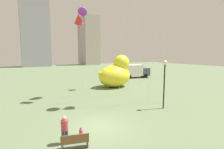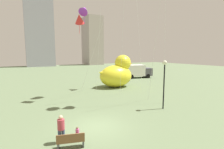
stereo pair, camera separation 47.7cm
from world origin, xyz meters
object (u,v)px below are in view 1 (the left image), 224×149
person_child (81,134)px  lamppost (165,73)px  kite_red (79,19)px  kite_purple (83,10)px  park_bench (75,141)px  person_adult (65,128)px  giant_inflatable_duck (116,73)px  box_truck (134,71)px

person_child → lamppost: (8.95, 1.95, 2.91)m
kite_red → kite_purple: bearing=6.1°
park_bench → kite_purple: (4.70, 11.08, 10.01)m
person_child → kite_purple: size_ratio=0.08×
person_adult → kite_red: (4.40, 10.15, 8.42)m
lamppost → kite_red: 11.68m
park_bench → kite_purple: bearing=67.0°
person_child → kite_red: (3.51, 10.40, 8.86)m
giant_inflatable_duck → person_adult: bearing=-130.7°
person_adult → lamppost: lamppost is taller
person_child → park_bench: bearing=-132.3°
giant_inflatable_duck → person_child: bearing=-127.9°
person_child → box_truck: box_truck is taller
park_bench → kite_purple: size_ratio=0.14×
kite_red → giant_inflatable_duck: bearing=23.2°
person_adult → person_child: (0.89, -0.25, -0.44)m
person_adult → person_child: bearing=-15.7°
park_bench → kite_red: 14.72m
giant_inflatable_duck → kite_purple: bearing=-155.3°
giant_inflatable_duck → box_truck: bearing=37.0°
giant_inflatable_duck → lamppost: (-1.42, -11.39, 1.24)m
person_child → box_truck: bearing=46.2°
park_bench → giant_inflatable_duck: bearing=51.9°
lamppost → park_bench: bearing=-165.0°
park_bench → person_adult: (-0.34, 0.86, 0.46)m
park_bench → kite_purple: 15.66m
park_bench → person_child: (0.55, 0.61, 0.02)m
person_child → kite_red: kite_red is taller
person_child → giant_inflatable_duck: 16.98m
giant_inflatable_duck → park_bench: bearing=-128.1°
kite_purple → kite_red: (-0.64, -0.07, -1.13)m
lamppost → kite_red: size_ratio=0.46×
box_truck → person_adult: bearing=-135.5°
park_bench → kite_red: bearing=69.8°
lamppost → box_truck: 20.73m
giant_inflatable_duck → kite_red: bearing=-156.8°
box_truck → kite_red: kite_red is taller
person_child → giant_inflatable_duck: size_ratio=0.14×
box_truck → park_bench: bearing=-133.8°
person_child → person_adult: bearing=164.3°
park_bench → box_truck: box_truck is taller
lamppost → kite_red: bearing=122.8°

